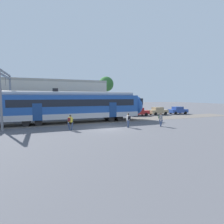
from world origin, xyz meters
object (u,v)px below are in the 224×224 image
object	(u,v)px
pedestrian_grey	(161,118)
parked_car_red	(138,112)
pedestrian_white	(128,119)
pedestrian_yellow	(70,121)
parked_car_blue	(178,110)
commuter_train	(6,108)
parked_car_tan	(158,111)

from	to	relation	value
pedestrian_grey	parked_car_red	distance (m)	11.93
pedestrian_white	pedestrian_grey	bearing A→B (deg)	-11.14
pedestrian_yellow	parked_car_blue	bearing A→B (deg)	22.14
pedestrian_grey	pedestrian_yellow	bearing A→B (deg)	170.95
parked_car_blue	commuter_train	bearing A→B (deg)	-172.21
commuter_train	pedestrian_grey	size ratio (longest dim) A/B	22.83
pedestrian_yellow	pedestrian_white	size ratio (longest dim) A/B	1.00
commuter_train	pedestrian_white	world-z (taller)	commuter_train
pedestrian_yellow	pedestrian_white	xyz separation A→B (m)	(6.57, -0.90, 0.00)
pedestrian_grey	parked_car_red	size ratio (longest dim) A/B	0.41
pedestrian_white	parked_car_tan	size ratio (longest dim) A/B	0.41
commuter_train	pedestrian_white	size ratio (longest dim) A/B	22.83
pedestrian_white	parked_car_blue	distance (m)	19.99
pedestrian_yellow	parked_car_tan	xyz separation A→B (m)	(18.77, 9.89, -0.21)
parked_car_tan	parked_car_blue	world-z (taller)	same
parked_car_blue	pedestrian_yellow	bearing A→B (deg)	-157.86
commuter_train	pedestrian_yellow	xyz separation A→B (m)	(6.89, -5.43, -1.26)
pedestrian_grey	parked_car_blue	world-z (taller)	pedestrian_grey
pedestrian_grey	parked_car_tan	bearing A→B (deg)	54.68
commuter_train	parked_car_red	size ratio (longest dim) A/B	9.31
pedestrian_grey	parked_car_red	bearing A→B (deg)	72.67
pedestrian_yellow	parked_car_tan	bearing A→B (deg)	27.79
pedestrian_grey	parked_car_blue	distance (m)	17.22
commuter_train	parked_car_tan	xyz separation A→B (m)	(25.66, 4.46, -1.47)
pedestrian_yellow	pedestrian_white	bearing A→B (deg)	-7.76
pedestrian_white	parked_car_red	xyz separation A→B (m)	(7.55, 10.60, -0.21)
pedestrian_yellow	parked_car_tan	size ratio (longest dim) A/B	0.41
parked_car_red	pedestrian_grey	bearing A→B (deg)	-107.33
pedestrian_yellow	parked_car_blue	distance (m)	25.46
commuter_train	pedestrian_yellow	bearing A→B (deg)	-38.22
parked_car_red	parked_car_blue	xyz separation A→B (m)	(9.46, -0.11, 0.00)
commuter_train	parked_car_red	world-z (taller)	commuter_train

